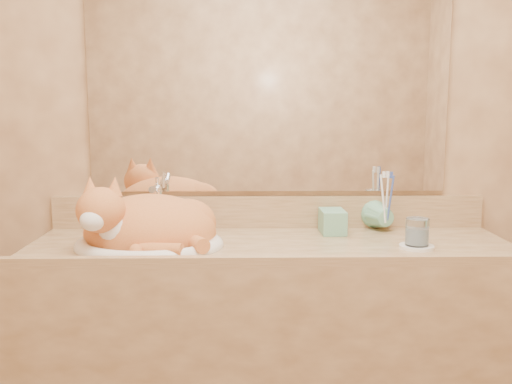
{
  "coord_description": "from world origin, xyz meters",
  "views": [
    {
      "loc": [
        -0.08,
        -1.1,
        1.3
      ],
      "look_at": [
        -0.05,
        0.7,
        1.03
      ],
      "focal_mm": 40.0,
      "sensor_mm": 36.0,
      "label": 1
    }
  ],
  "objects_px": {
    "sink_basin": "(149,224)",
    "toothbrush_cup": "(386,219)",
    "vanity_counter": "(271,366)",
    "soap_dispenser": "(336,210)",
    "cat": "(144,223)",
    "water_glass": "(417,232)"
  },
  "relations": [
    {
      "from": "sink_basin",
      "to": "toothbrush_cup",
      "type": "distance_m",
      "value": 0.84
    },
    {
      "from": "vanity_counter",
      "to": "soap_dispenser",
      "type": "height_order",
      "value": "soap_dispenser"
    },
    {
      "from": "sink_basin",
      "to": "toothbrush_cup",
      "type": "height_order",
      "value": "sink_basin"
    },
    {
      "from": "sink_basin",
      "to": "soap_dispenser",
      "type": "bearing_deg",
      "value": 25.58
    },
    {
      "from": "sink_basin",
      "to": "toothbrush_cup",
      "type": "xyz_separation_m",
      "value": [
        0.82,
        0.19,
        -0.02
      ]
    },
    {
      "from": "cat",
      "to": "sink_basin",
      "type": "bearing_deg",
      "value": -32.25
    },
    {
      "from": "cat",
      "to": "soap_dispenser",
      "type": "relative_size",
      "value": 2.32
    },
    {
      "from": "cat",
      "to": "toothbrush_cup",
      "type": "xyz_separation_m",
      "value": [
        0.84,
        0.17,
        -0.03
      ]
    },
    {
      "from": "sink_basin",
      "to": "cat",
      "type": "xyz_separation_m",
      "value": [
        -0.02,
        0.01,
        0.0
      ]
    },
    {
      "from": "vanity_counter",
      "to": "sink_basin",
      "type": "bearing_deg",
      "value": -177.11
    },
    {
      "from": "cat",
      "to": "water_glass",
      "type": "relative_size",
      "value": 5.04
    },
    {
      "from": "cat",
      "to": "water_glass",
      "type": "distance_m",
      "value": 0.88
    },
    {
      "from": "sink_basin",
      "to": "soap_dispenser",
      "type": "xyz_separation_m",
      "value": [
        0.62,
        0.12,
        0.02
      ]
    },
    {
      "from": "water_glass",
      "to": "vanity_counter",
      "type": "bearing_deg",
      "value": 172.93
    },
    {
      "from": "soap_dispenser",
      "to": "toothbrush_cup",
      "type": "relative_size",
      "value": 1.79
    },
    {
      "from": "sink_basin",
      "to": "cat",
      "type": "bearing_deg",
      "value": 159.52
    },
    {
      "from": "vanity_counter",
      "to": "toothbrush_cup",
      "type": "distance_m",
      "value": 0.65
    },
    {
      "from": "toothbrush_cup",
      "to": "vanity_counter",
      "type": "bearing_deg",
      "value": -158.32
    },
    {
      "from": "cat",
      "to": "water_glass",
      "type": "xyz_separation_m",
      "value": [
        0.88,
        -0.05,
        -0.02
      ]
    },
    {
      "from": "vanity_counter",
      "to": "cat",
      "type": "distance_m",
      "value": 0.65
    },
    {
      "from": "vanity_counter",
      "to": "soap_dispenser",
      "type": "distance_m",
      "value": 0.58
    },
    {
      "from": "cat",
      "to": "toothbrush_cup",
      "type": "bearing_deg",
      "value": 14.39
    }
  ]
}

